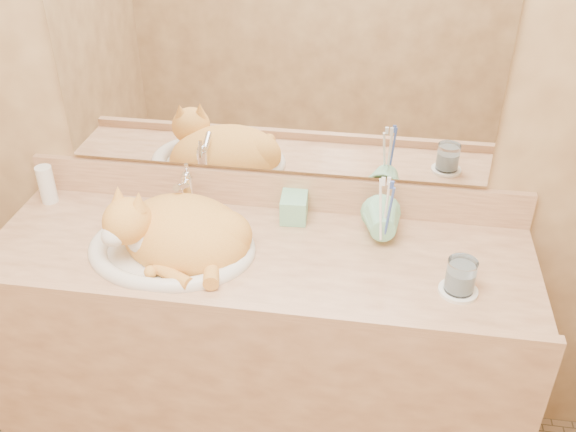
% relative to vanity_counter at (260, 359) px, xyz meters
% --- Properties ---
extents(wall_back, '(2.40, 0.02, 2.50)m').
position_rel_vanity_counter_xyz_m(wall_back, '(0.00, 0.28, 0.82)').
color(wall_back, olive).
rests_on(wall_back, ground).
extents(vanity_counter, '(1.60, 0.55, 0.85)m').
position_rel_vanity_counter_xyz_m(vanity_counter, '(0.00, 0.00, 0.00)').
color(vanity_counter, '#986444').
rests_on(vanity_counter, floor).
extents(mirror, '(1.30, 0.02, 0.80)m').
position_rel_vanity_counter_xyz_m(mirror, '(0.00, 0.26, 0.97)').
color(mirror, white).
rests_on(mirror, wall_back).
extents(sink_basin, '(0.56, 0.50, 0.15)m').
position_rel_vanity_counter_xyz_m(sink_basin, '(-0.25, -0.02, 0.50)').
color(sink_basin, white).
rests_on(sink_basin, vanity_counter).
extents(faucet, '(0.05, 0.12, 0.17)m').
position_rel_vanity_counter_xyz_m(faucet, '(-0.25, 0.16, 0.51)').
color(faucet, white).
rests_on(faucet, vanity_counter).
extents(cat, '(0.48, 0.43, 0.22)m').
position_rel_vanity_counter_xyz_m(cat, '(-0.23, -0.01, 0.49)').
color(cat, orange).
rests_on(cat, sink_basin).
extents(soap_dispenser, '(0.09, 0.09, 0.18)m').
position_rel_vanity_counter_xyz_m(soap_dispenser, '(0.08, 0.15, 0.52)').
color(soap_dispenser, '#7FCCA1').
rests_on(soap_dispenser, vanity_counter).
extents(toothbrush_cup, '(0.13, 0.13, 0.11)m').
position_rel_vanity_counter_xyz_m(toothbrush_cup, '(0.36, 0.08, 0.48)').
color(toothbrush_cup, '#7FCCA1').
rests_on(toothbrush_cup, vanity_counter).
extents(toothbrushes, '(0.04, 0.04, 0.24)m').
position_rel_vanity_counter_xyz_m(toothbrushes, '(0.36, 0.08, 0.57)').
color(toothbrushes, white).
rests_on(toothbrushes, toothbrush_cup).
extents(saucer, '(0.10, 0.10, 0.01)m').
position_rel_vanity_counter_xyz_m(saucer, '(0.56, -0.08, 0.43)').
color(saucer, white).
rests_on(saucer, vanity_counter).
extents(water_glass, '(0.08, 0.08, 0.09)m').
position_rel_vanity_counter_xyz_m(water_glass, '(0.56, -0.08, 0.48)').
color(water_glass, silver).
rests_on(water_glass, saucer).
extents(lotion_bottle, '(0.05, 0.05, 0.13)m').
position_rel_vanity_counter_xyz_m(lotion_bottle, '(-0.73, 0.18, 0.49)').
color(lotion_bottle, white).
rests_on(lotion_bottle, vanity_counter).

